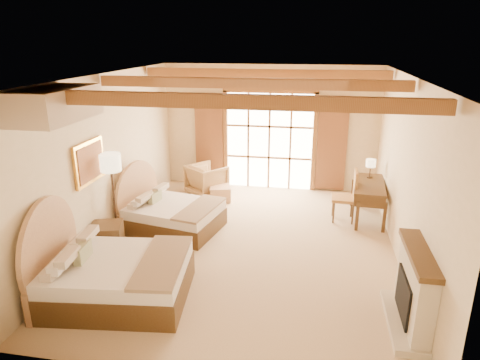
% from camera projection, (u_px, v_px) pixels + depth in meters
% --- Properties ---
extents(floor, '(7.00, 7.00, 0.00)m').
position_uv_depth(floor, '(248.00, 245.00, 8.29)').
color(floor, '#CFB18D').
rests_on(floor, ground).
extents(wall_back, '(5.50, 0.00, 5.50)m').
position_uv_depth(wall_back, '(270.00, 128.00, 11.05)').
color(wall_back, beige).
rests_on(wall_back, ground).
extents(wall_left, '(0.00, 7.00, 7.00)m').
position_uv_depth(wall_left, '(108.00, 159.00, 8.24)').
color(wall_left, beige).
rests_on(wall_left, ground).
extents(wall_right, '(0.00, 7.00, 7.00)m').
position_uv_depth(wall_right, '(407.00, 174.00, 7.32)').
color(wall_right, beige).
rests_on(wall_right, ground).
extents(ceiling, '(7.00, 7.00, 0.00)m').
position_uv_depth(ceiling, '(249.00, 76.00, 7.28)').
color(ceiling, '#AA713A').
rests_on(ceiling, ground).
extents(ceiling_beams, '(5.39, 4.60, 0.18)m').
position_uv_depth(ceiling_beams, '(249.00, 83.00, 7.31)').
color(ceiling_beams, brown).
rests_on(ceiling_beams, ceiling).
extents(french_doors, '(3.95, 0.08, 2.60)m').
position_uv_depth(french_doors, '(269.00, 142.00, 11.11)').
color(french_doors, white).
rests_on(french_doors, ground).
extents(fireplace, '(0.46, 1.40, 1.16)m').
position_uv_depth(fireplace, '(413.00, 293.00, 5.83)').
color(fireplace, '#C3B09A').
rests_on(fireplace, ground).
extents(painting, '(0.06, 0.95, 0.75)m').
position_uv_depth(painting, '(90.00, 162.00, 7.49)').
color(painting, gold).
rests_on(painting, wall_left).
extents(canopy_valance, '(0.70, 1.40, 0.45)m').
position_uv_depth(canopy_valance, '(55.00, 104.00, 5.89)').
color(canopy_valance, beige).
rests_on(canopy_valance, ceiling).
extents(bed_near, '(2.29, 1.83, 1.40)m').
position_uv_depth(bed_near, '(107.00, 272.00, 6.52)').
color(bed_near, '#4C361E').
rests_on(bed_near, floor).
extents(bed_far, '(2.10, 1.73, 1.21)m').
position_uv_depth(bed_far, '(167.00, 212.00, 8.89)').
color(bed_far, '#4C361E').
rests_on(bed_far, floor).
extents(nightstand, '(0.68, 0.68, 0.65)m').
position_uv_depth(nightstand, '(107.00, 241.00, 7.73)').
color(nightstand, '#4C361E').
rests_on(nightstand, floor).
extents(floor_lamp, '(0.38, 0.38, 1.81)m').
position_uv_depth(floor_lamp, '(111.00, 168.00, 7.85)').
color(floor_lamp, '#3D2C1F').
rests_on(floor_lamp, floor).
extents(armchair, '(1.19, 1.19, 0.78)m').
position_uv_depth(armchair, '(207.00, 180.00, 10.85)').
color(armchair, '#A47D4B').
rests_on(armchair, floor).
extents(ottoman, '(0.61, 0.61, 0.36)m').
position_uv_depth(ottoman, '(220.00, 193.00, 10.52)').
color(ottoman, tan).
rests_on(ottoman, floor).
extents(desk, '(0.76, 1.56, 0.81)m').
position_uv_depth(desk, '(368.00, 200.00, 9.41)').
color(desk, '#4C361E').
rests_on(desk, floor).
extents(desk_chair, '(0.52, 0.52, 1.15)m').
position_uv_depth(desk_chair, '(344.00, 205.00, 9.32)').
color(desk_chair, '#A17E3B').
rests_on(desk_chair, floor).
extents(desk_lamp, '(0.21, 0.21, 0.43)m').
position_uv_depth(desk_lamp, '(371.00, 164.00, 9.56)').
color(desk_lamp, '#3D2C1F').
rests_on(desk_lamp, desk).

